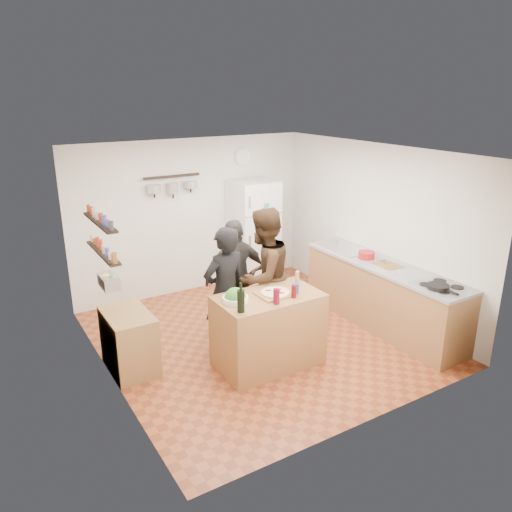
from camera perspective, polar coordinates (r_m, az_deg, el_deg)
room_shell at (r=6.72m, az=-1.28°, el=1.48°), size 4.20×4.20×4.20m
prep_island at (r=6.10m, az=1.41°, el=-8.47°), size 1.25×0.72×0.91m
pizza_board at (r=5.92m, az=2.20°, el=-4.35°), size 0.42×0.34×0.02m
pizza at (r=5.92m, az=2.21°, el=-4.18°), size 0.34×0.34×0.02m
salad_bowl at (r=5.73m, az=-2.37°, el=-4.95°), size 0.30×0.30×0.06m
wine_bottle at (r=5.44m, az=-1.74°, el=-5.17°), size 0.08×0.08×0.25m
wine_glass_near at (r=5.66m, az=2.34°, el=-4.63°), size 0.07×0.07×0.18m
wine_glass_far at (r=5.84m, az=4.34°, el=-4.07°), size 0.06×0.06×0.15m
pepper_mill at (r=6.15m, az=4.74°, el=-2.79°), size 0.05×0.05×0.17m
salt_canister at (r=5.94m, az=4.52°, el=-3.75°), size 0.08×0.08×0.13m
person_left at (r=6.21m, az=-3.54°, el=-4.09°), size 0.65×0.47×1.67m
person_center at (r=6.49m, az=0.85°, el=-2.35°), size 1.07×0.96×1.81m
person_back at (r=6.85m, az=-2.27°, el=-2.25°), size 0.93×0.39×1.58m
counter_run at (r=7.30m, az=14.25°, el=-4.39°), size 0.63×2.63×0.90m
stove_top at (r=6.56m, az=20.42°, el=-3.34°), size 0.60×0.62×0.02m
skillet at (r=6.45m, az=20.09°, el=-3.31°), size 0.27×0.27×0.05m
sink at (r=7.71m, az=10.08°, el=0.85°), size 0.50×0.80×0.03m
cutting_board at (r=7.11m, az=14.78°, el=-1.08°), size 0.30×0.40×0.02m
red_bowl at (r=7.30m, az=12.50°, el=0.11°), size 0.23×0.23×0.10m
fridge at (r=8.41m, az=-0.31°, el=2.54°), size 0.70×0.68×1.80m
wall_clock at (r=8.43m, az=-1.50°, el=11.27°), size 0.30×0.03×0.30m
spice_shelf_lower at (r=5.79m, az=-17.09°, el=0.37°), size 0.12×1.00×0.02m
spice_shelf_upper at (r=5.69m, az=-17.42°, el=3.72°), size 0.12×1.00×0.02m
produce_basket at (r=5.91m, az=-16.49°, el=-2.80°), size 0.18×0.35×0.14m
side_table at (r=6.23m, az=-14.29°, el=-9.40°), size 0.50×0.80×0.73m
pot_rack at (r=7.83m, az=-9.57°, el=8.96°), size 0.90×0.04×0.04m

